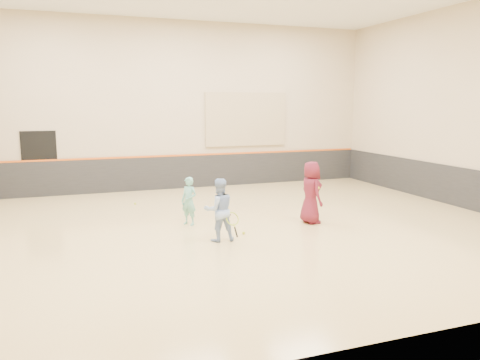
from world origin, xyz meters
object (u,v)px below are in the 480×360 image
object	(u,v)px
instructor	(219,210)
spare_racket	(221,213)
young_man	(311,192)
girl	(189,201)

from	to	relation	value
instructor	spare_racket	size ratio (longest dim) A/B	2.06
instructor	young_man	bearing A→B (deg)	-163.72
instructor	spare_racket	distance (m)	2.54
girl	spare_racket	world-z (taller)	girl
instructor	young_man	size ratio (longest dim) A/B	0.89
spare_racket	instructor	bearing A→B (deg)	-108.14
instructor	spare_racket	xyz separation A→B (m)	(0.77, 2.34, -0.64)
girl	young_man	world-z (taller)	young_man
girl	instructor	size ratio (longest dim) A/B	0.86
girl	instructor	bearing A→B (deg)	-28.12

